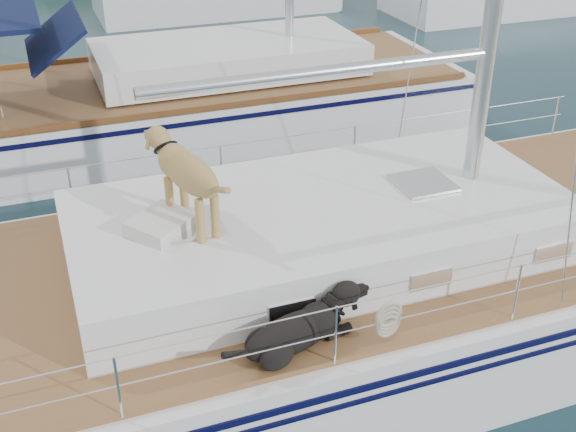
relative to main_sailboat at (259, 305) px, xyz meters
name	(u,v)px	position (x,y,z in m)	size (l,w,h in m)	color
ground	(253,355)	(-0.09, 0.00, -0.68)	(120.00, 120.00, 0.00)	black
main_sailboat	(259,305)	(0.00, 0.00, 0.00)	(12.00, 3.81, 14.01)	white
neighbor_sailboat	(173,106)	(0.49, 6.49, -0.05)	(11.00, 3.50, 13.30)	white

